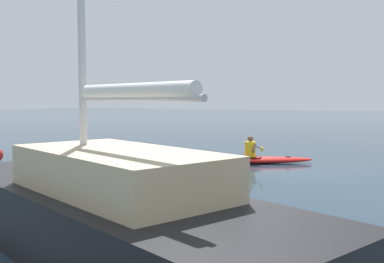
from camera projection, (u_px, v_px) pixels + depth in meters
name	position (u px, v px, depth m)	size (l,w,h in m)	color
ground_plane	(283.00, 169.00, 15.30)	(160.00, 160.00, 0.00)	#233847
kayak	(251.00, 160.00, 16.57)	(4.27, 2.99, 0.25)	red
kayaker	(251.00, 148.00, 16.54)	(1.27, 2.02, 0.76)	yellow
sailboat_navy_hull	(101.00, 209.00, 6.87)	(8.61, 5.01, 11.79)	black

